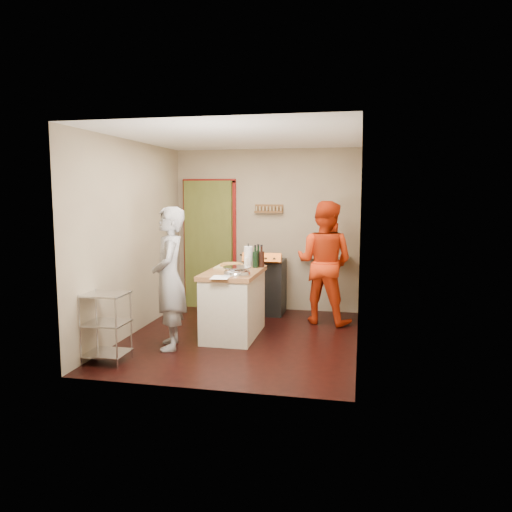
# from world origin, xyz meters

# --- Properties ---
(floor) EXTENTS (3.50, 3.50, 0.00)m
(floor) POSITION_xyz_m (0.00, 0.00, 0.00)
(floor) COLOR black
(floor) RESTS_ON ground
(back_wall) EXTENTS (3.00, 0.44, 2.60)m
(back_wall) POSITION_xyz_m (-0.64, 1.78, 1.13)
(back_wall) COLOR tan
(back_wall) RESTS_ON ground
(left_wall) EXTENTS (0.04, 3.50, 2.60)m
(left_wall) POSITION_xyz_m (-1.50, 0.00, 1.30)
(left_wall) COLOR tan
(left_wall) RESTS_ON ground
(right_wall) EXTENTS (0.04, 3.50, 2.60)m
(right_wall) POSITION_xyz_m (1.50, 0.00, 1.30)
(right_wall) COLOR tan
(right_wall) RESTS_ON ground
(ceiling) EXTENTS (3.00, 3.50, 0.02)m
(ceiling) POSITION_xyz_m (0.00, 0.00, 2.61)
(ceiling) COLOR white
(ceiling) RESTS_ON back_wall
(stove) EXTENTS (0.60, 0.63, 1.00)m
(stove) POSITION_xyz_m (0.05, 1.42, 0.45)
(stove) COLOR black
(stove) RESTS_ON ground
(wire_shelving) EXTENTS (0.48, 0.40, 0.80)m
(wire_shelving) POSITION_xyz_m (-1.28, -1.20, 0.44)
(wire_shelving) COLOR silver
(wire_shelving) RESTS_ON ground
(island) EXTENTS (0.69, 1.30, 1.19)m
(island) POSITION_xyz_m (-0.12, 0.10, 0.47)
(island) COLOR beige
(island) RESTS_ON ground
(person_stripe) EXTENTS (0.61, 0.74, 1.74)m
(person_stripe) POSITION_xyz_m (-0.76, -0.57, 0.87)
(person_stripe) COLOR silver
(person_stripe) RESTS_ON ground
(person_red) EXTENTS (1.03, 0.90, 1.79)m
(person_red) POSITION_xyz_m (1.00, 1.05, 0.90)
(person_red) COLOR red
(person_red) RESTS_ON ground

